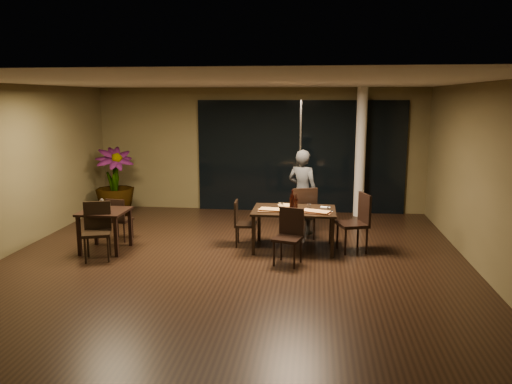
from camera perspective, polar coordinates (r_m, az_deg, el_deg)
The scene contains 33 objects.
ground at distance 8.65m, azimuth -2.64°, elevation -7.84°, with size 8.00×8.00×0.00m, color black.
wall_back at distance 12.28m, azimuth 0.42°, elevation 4.86°, with size 8.00×0.10×3.00m, color brown.
wall_front at distance 4.44m, azimuth -11.47°, elevation -5.83°, with size 8.00×0.10×3.00m, color brown.
wall_left at distance 9.81m, azimuth -26.76°, elevation 2.25°, with size 0.10×8.00×3.00m, color brown.
wall_right at distance 8.61m, azimuth 24.92°, elevation 1.36°, with size 0.10×8.00×3.00m, color brown.
ceiling at distance 8.21m, azimuth -2.82°, elevation 12.59°, with size 8.00×8.00×0.04m, color silver.
window_panel at distance 12.13m, azimuth 5.08°, elevation 4.04°, with size 5.00×0.06×2.70m, color black.
column at distance 11.85m, azimuth 11.84°, elevation 4.42°, with size 0.24×0.24×3.00m, color silver.
main_table at distance 9.13m, azimuth 4.36°, elevation -2.45°, with size 1.50×1.00×0.75m.
side_table at distance 9.44m, azimuth -16.91°, elevation -2.79°, with size 0.80×0.80×0.75m.
chair_main_far at distance 9.84m, azimuth 5.42°, elevation -2.07°, with size 0.59×0.59×1.04m.
chair_main_near at distance 8.40m, azimuth 3.83°, elevation -4.70°, with size 0.53×0.53×0.93m.
chair_main_left at distance 9.38m, azimuth -1.65°, elevation -3.31°, with size 0.42×0.42×0.86m.
chair_main_right at distance 9.20m, azimuth 11.52°, elevation -3.07°, with size 0.62×0.62×1.06m.
chair_side_far at distance 10.04m, azimuth -15.46°, elevation -2.80°, with size 0.44×0.44×0.85m.
chair_side_near at distance 9.05m, azimuth -17.68°, elevation -3.88°, with size 0.58×0.58×0.98m.
diner at distance 10.21m, azimuth 5.33°, elevation 0.03°, with size 0.59×0.39×1.73m, color #2B2D30.
potted_plant at distance 12.24m, azimuth -15.85°, elevation 1.12°, with size 0.87×0.87×1.60m, color #234E1A.
pizza_board_left at distance 8.97m, azimuth 2.09°, elevation -2.13°, with size 0.59×0.29×0.01m, color #472B16.
pizza_board_right at distance 8.88m, azimuth 6.83°, elevation -2.33°, with size 0.56×0.28×0.01m, color #442515.
oblong_pizza_left at distance 8.97m, azimuth 2.09°, elevation -2.03°, with size 0.51×0.23×0.02m, color maroon, non-canonical shape.
oblong_pizza_right at distance 8.88m, azimuth 6.83°, elevation -2.22°, with size 0.47×0.22×0.02m, color maroon, non-canonical shape.
round_pizza at distance 9.40m, azimuth 3.46°, elevation -1.55°, with size 0.31×0.31×0.01m, color red.
bottle_a at distance 9.14m, azimuth 4.03°, elevation -1.07°, with size 0.06×0.06×0.28m, color black, non-canonical shape.
bottle_b at distance 9.07m, azimuth 4.58°, elevation -1.13°, with size 0.06×0.06×0.29m, color black, non-canonical shape.
bottle_c at distance 9.16m, azimuth 4.16°, elevation -0.82°, with size 0.08×0.08×0.35m, color black, non-canonical shape.
tumbler_left at distance 9.24m, azimuth 2.90°, elevation -1.49°, with size 0.08×0.08×0.10m, color white.
tumbler_right at distance 9.23m, azimuth 6.08°, elevation -1.60°, with size 0.07×0.07×0.08m, color white.
napkin_near at distance 8.96m, azimuth 8.14°, elevation -2.24°, with size 0.18×0.10×0.01m, color white.
napkin_far at distance 9.32m, azimuth 7.94°, elevation -1.74°, with size 0.18×0.10×0.01m, color silver.
wine_glass_a at distance 9.52m, azimuth -17.20°, elevation -1.33°, with size 0.08×0.08×0.19m, color white, non-canonical shape.
wine_glass_b at distance 9.29m, azimuth -16.47°, elevation -1.66°, with size 0.07×0.07×0.16m, color white, non-canonical shape.
side_napkin at distance 9.24m, azimuth -16.96°, elevation -2.21°, with size 0.18×0.11×0.01m, color silver.
Camera 1 is at (1.37, -8.09, 2.75)m, focal length 35.00 mm.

